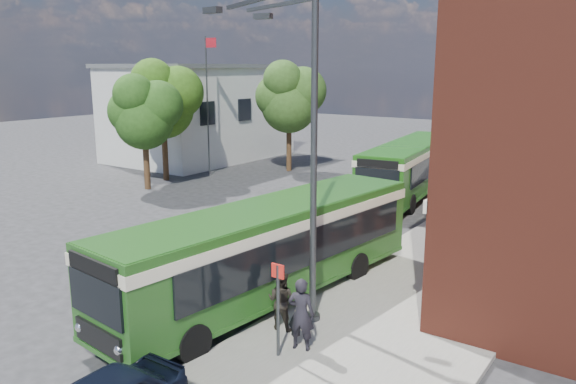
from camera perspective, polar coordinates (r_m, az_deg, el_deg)
The scene contains 14 objects.
ground at distance 20.72m, azimuth -6.83°, elevation -7.57°, with size 120.00×120.00×0.00m, color #252527.
pavement at distance 24.29m, azimuth 18.98°, elevation -4.95°, with size 6.00×48.00×0.15m, color gray.
kerb_line at distance 25.24m, azimuth 12.31°, elevation -4.05°, with size 0.12×48.00×0.01m, color beige.
white_building at distance 45.03m, azimuth -8.97°, elevation 8.08°, with size 9.40×13.40×7.30m.
flagpole at distance 37.51m, azimuth -8.14°, elevation 9.17°, with size 0.95×0.10×9.00m.
street_lamp at distance 15.08m, azimuth 1.47°, elevation 3.72°, with size 2.96×2.38×9.00m.
bus_stop_sign at distance 13.85m, azimuth -1.03°, elevation -11.30°, with size 0.35×0.08×2.52m.
bus_front at distance 17.26m, azimuth -1.84°, elevation -5.23°, with size 3.83×12.06×3.02m.
bus_rear at distance 32.03m, azimuth 12.36°, elevation 2.83°, with size 3.98×11.88×3.02m.
pedestrian_a at distance 14.33m, azimuth 1.33°, elevation -12.29°, with size 0.69×0.45×1.88m, color black.
pedestrian_b at distance 15.42m, azimuth -0.70°, elevation -10.95°, with size 0.79×0.61×1.61m, color black.
tree_left at distance 33.73m, azimuth -14.46°, elevation 7.92°, with size 4.00×3.81×6.76m.
tree_mid at distance 36.15m, azimuth -12.63°, elevation 9.24°, with size 4.51×4.29×7.62m.
tree_right at distance 38.56m, azimuth 0.13°, elevation 9.68°, with size 4.48×4.26×7.57m.
Camera 1 is at (13.02, -14.45, 7.13)m, focal length 35.00 mm.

